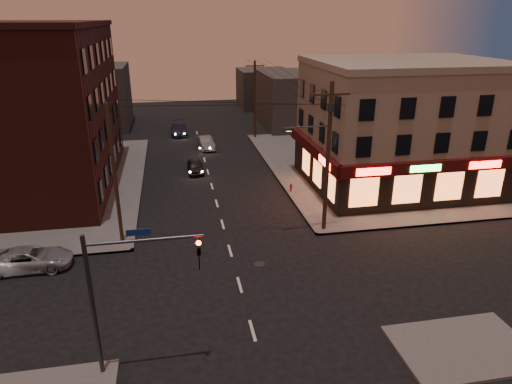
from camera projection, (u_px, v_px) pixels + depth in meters
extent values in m
plane|color=black|center=(240.00, 285.00, 25.21)|extent=(120.00, 120.00, 0.00)
cube|color=#514F4C|center=(388.00, 164.00, 45.71)|extent=(24.00, 28.00, 0.15)
cube|color=#514F4C|center=(1.00, 187.00, 39.51)|extent=(24.00, 28.00, 0.15)
cube|color=gray|center=(402.00, 127.00, 38.50)|extent=(15.00, 12.00, 10.00)
cube|color=gray|center=(409.00, 63.00, 36.61)|extent=(15.20, 12.20, 0.50)
cube|color=black|center=(434.00, 188.00, 34.23)|extent=(15.12, 0.25, 3.40)
cube|color=black|center=(315.00, 169.00, 38.40)|extent=(0.25, 12.12, 3.40)
cube|color=#3A0909|center=(440.00, 166.00, 33.31)|extent=(15.60, 0.50, 0.90)
cube|color=#3A0909|center=(313.00, 149.00, 37.70)|extent=(0.50, 12.60, 0.90)
cube|color=#FF140C|center=(374.00, 172.00, 32.15)|extent=(2.60, 0.06, 0.55)
cube|color=#FF140C|center=(485.00, 165.00, 33.66)|extent=(2.60, 0.06, 0.55)
cube|color=#26FF3F|center=(426.00, 168.00, 32.84)|extent=(2.40, 0.06, 0.50)
cube|color=#FF140C|center=(325.00, 162.00, 34.17)|extent=(0.06, 2.60, 0.55)
cube|color=orange|center=(428.00, 188.00, 33.95)|extent=(12.40, 0.08, 2.20)
cube|color=orange|center=(317.00, 172.00, 37.42)|extent=(0.08, 8.40, 2.20)
cube|color=#401A14|center=(31.00, 110.00, 37.75)|extent=(12.00, 20.00, 13.00)
cube|color=#3F3D3A|center=(299.00, 99.00, 61.22)|extent=(10.00, 12.00, 7.00)
cube|color=#3F3D3A|center=(93.00, 97.00, 60.05)|extent=(9.00, 10.00, 8.00)
cube|color=#3F3D3A|center=(264.00, 88.00, 73.89)|extent=(8.00, 8.00, 6.00)
cylinder|color=#382619|center=(328.00, 159.00, 29.85)|extent=(0.28, 0.28, 10.00)
cube|color=#382619|center=(332.00, 94.00, 28.34)|extent=(2.40, 0.12, 0.12)
cylinder|color=#333538|center=(331.00, 107.00, 28.63)|extent=(0.44, 0.44, 0.50)
cylinder|color=#333538|center=(310.00, 127.00, 28.84)|extent=(2.60, 0.10, 0.10)
cube|color=#333538|center=(289.00, 129.00, 28.63)|extent=(0.60, 0.25, 0.18)
cube|color=#FFD88C|center=(289.00, 131.00, 28.67)|extent=(0.35, 0.15, 0.04)
cylinder|color=#382619|center=(255.00, 100.00, 54.06)|extent=(0.26, 0.26, 9.00)
cylinder|color=#382619|center=(115.00, 175.00, 28.33)|extent=(0.24, 0.24, 9.00)
cylinder|color=#333538|center=(93.00, 309.00, 17.79)|extent=(0.18, 0.18, 6.40)
cylinder|color=#333538|center=(145.00, 240.00, 17.16)|extent=(4.40, 0.12, 0.12)
imported|color=black|center=(199.00, 247.00, 17.69)|extent=(0.16, 0.20, 1.00)
sphere|color=#FF0C05|center=(199.00, 243.00, 17.49)|extent=(0.20, 0.20, 0.20)
cube|color=navy|center=(138.00, 232.00, 17.00)|extent=(0.90, 0.05, 0.25)
imported|color=#979B9F|center=(30.00, 259.00, 26.62)|extent=(4.73, 2.19, 1.31)
imported|color=black|center=(195.00, 166.00, 43.17)|extent=(1.53, 3.62, 1.22)
imported|color=slate|center=(206.00, 143.00, 50.98)|extent=(1.93, 4.27, 1.36)
imported|color=#1B1D37|center=(179.00, 129.00, 57.15)|extent=(2.01, 4.93, 1.43)
cylinder|color=maroon|center=(291.00, 188.00, 38.26)|extent=(0.21, 0.21, 0.55)
sphere|color=maroon|center=(291.00, 185.00, 38.15)|extent=(0.22, 0.22, 0.22)
cylinder|color=maroon|center=(291.00, 187.00, 38.22)|extent=(0.30, 0.13, 0.11)
cylinder|color=maroon|center=(291.00, 187.00, 38.22)|extent=(0.13, 0.30, 0.11)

